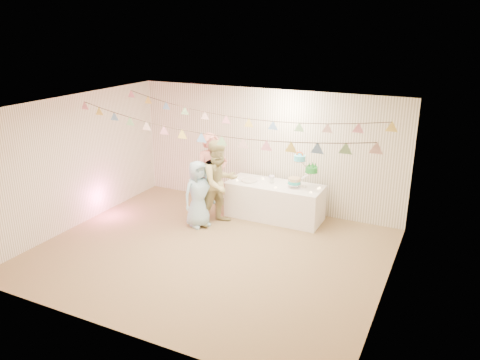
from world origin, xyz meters
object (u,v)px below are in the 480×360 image
at_px(person_adult_b, 219,183).
at_px(person_child, 199,194).
at_px(cake_stand, 302,171).
at_px(person_adult_a, 212,177).
at_px(table, 275,201).

relative_size(person_adult_b, person_child, 1.29).
height_order(cake_stand, person_adult_a, person_adult_a).
bearing_deg(person_adult_a, table, -20.65).
relative_size(cake_stand, person_adult_a, 0.38).
height_order(table, person_child, person_child).
bearing_deg(table, person_adult_a, -153.61).
distance_m(person_adult_a, person_child, 0.52).
distance_m(cake_stand, person_child, 2.11).
bearing_deg(table, person_child, -139.37).
xyz_separation_m(person_adult_b, person_child, (-0.32, -0.28, -0.19)).
bearing_deg(cake_stand, person_child, -148.27).
bearing_deg(cake_stand, person_adult_b, -150.62).
bearing_deg(person_child, cake_stand, -30.28).
height_order(person_adult_a, person_adult_b, person_adult_a).
bearing_deg(person_child, person_adult_b, -21.13).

